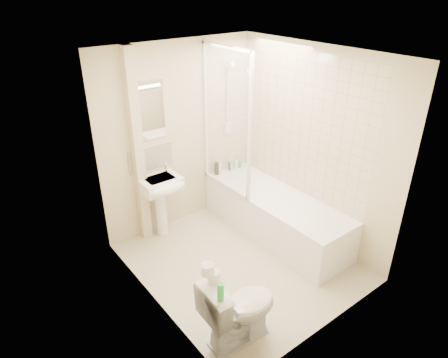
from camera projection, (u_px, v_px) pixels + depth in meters
floor at (240, 262)px, 4.75m from camera, size 2.50×2.50×0.00m
wall_back at (179, 137)px, 5.09m from camera, size 2.20×0.02×2.40m
wall_left at (149, 204)px, 3.61m from camera, size 0.02×2.50×2.40m
wall_right at (312, 147)px, 4.80m from camera, size 0.02×2.50×2.40m
ceiling at (245, 54)px, 3.66m from camera, size 2.20×2.50×0.02m
tile_back at (226, 110)px, 5.38m from camera, size 0.70×0.01×1.75m
tile_right at (301, 125)px, 4.83m from camera, size 0.01×2.10×1.75m
pipe_boxing at (137, 150)px, 4.71m from camera, size 0.12×0.12×2.40m
splashback at (151, 158)px, 4.92m from camera, size 0.60×0.02×0.30m
mirror at (147, 115)px, 4.67m from camera, size 0.46×0.01×0.60m
strip_light at (145, 84)px, 4.49m from camera, size 0.42×0.07×0.07m
bathtub at (275, 214)px, 5.17m from camera, size 0.70×2.10×0.55m
shower_screen at (226, 122)px, 4.87m from camera, size 0.04×0.92×1.80m
shower_fixture at (228, 102)px, 5.29m from camera, size 0.10×0.16×0.99m
pedestal_sink at (162, 191)px, 4.93m from camera, size 0.49×0.46×0.95m
bottle_black_a at (217, 169)px, 5.56m from camera, size 0.06×0.06×0.18m
bottle_white_a at (220, 169)px, 5.59m from camera, size 0.06×0.06×0.15m
bottle_blue at (230, 166)px, 5.70m from camera, size 0.05×0.05×0.14m
bottle_cream at (230, 164)px, 5.69m from camera, size 0.06×0.06×0.18m
bottle_white_b at (236, 164)px, 5.76m from camera, size 0.06×0.06×0.12m
bottle_green at (239, 164)px, 5.80m from camera, size 0.07×0.07×0.09m
toilet at (239, 309)px, 3.59m from camera, size 0.48×0.75×0.73m
toilet_roll_lower at (214, 277)px, 3.35m from camera, size 0.11×0.11×0.11m
toilet_roll_upper at (208, 269)px, 3.28m from camera, size 0.11×0.11×0.10m
green_bottle at (221, 292)px, 3.15m from camera, size 0.06×0.06×0.17m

